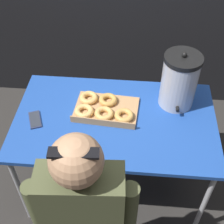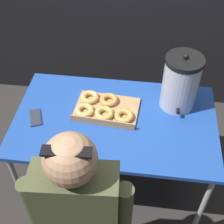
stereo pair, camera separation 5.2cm
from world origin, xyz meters
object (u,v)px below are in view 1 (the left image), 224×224
object	(u,v)px
cell_phone	(35,120)
person_seated	(85,223)
donut_box	(104,109)
coffee_urn	(179,81)

from	to	relation	value
cell_phone	person_seated	distance (m)	0.72
donut_box	coffee_urn	size ratio (longest dim) A/B	1.09
person_seated	cell_phone	bearing A→B (deg)	-59.85
donut_box	coffee_urn	bearing A→B (deg)	19.50
donut_box	person_seated	distance (m)	0.72
donut_box	coffee_urn	xyz separation A→B (m)	(0.47, 0.13, 0.16)
person_seated	coffee_urn	bearing A→B (deg)	-124.19
coffee_urn	person_seated	distance (m)	1.02
donut_box	person_seated	bearing A→B (deg)	-87.60
cell_phone	coffee_urn	bearing A→B (deg)	-6.01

